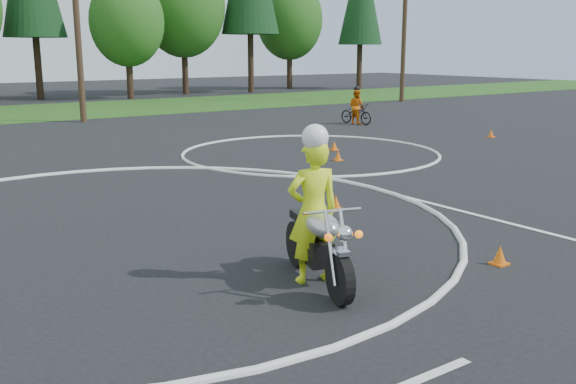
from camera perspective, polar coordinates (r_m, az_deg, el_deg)
ground at (r=9.53m, az=-7.52°, el=-7.18°), size 120.00×120.00×0.00m
course_markings at (r=14.21m, az=-7.96°, el=-0.56°), size 19.05×19.05×0.12m
primary_motorcycle at (r=8.87m, az=2.74°, el=-4.63°), size 1.02×2.24×1.20m
rider_primary_grp at (r=8.84m, az=2.25°, el=-1.35°), size 0.84×0.67×2.23m
rider_second_grp at (r=28.43m, az=6.09°, el=7.20°), size 0.82×1.79×1.66m
traffic_cones at (r=14.41m, az=2.80°, el=0.26°), size 20.89×11.47×0.30m
utility_poles at (r=30.45m, az=-18.36°, el=15.70°), size 41.60×1.12×10.00m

